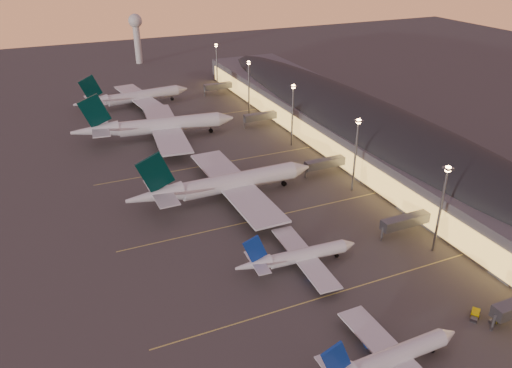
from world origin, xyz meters
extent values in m
plane|color=#423F3C|center=(0.00, 0.00, 0.00)|extent=(700.00, 700.00, 0.00)
cylinder|color=silver|center=(0.25, -29.87, 3.36)|extent=(22.10, 4.15, 3.75)
cone|color=silver|center=(13.04, -29.64, 3.36)|extent=(3.62, 3.81, 3.75)
cube|color=silver|center=(-0.82, -29.89, 2.70)|extent=(6.97, 31.70, 0.41)
cylinder|color=navy|center=(-0.24, -22.93, 1.43)|extent=(5.03, 2.90, 2.81)
cube|color=navy|center=(-15.25, -30.15, 8.69)|extent=(6.88, 0.69, 8.14)
cylinder|color=black|center=(9.50, -29.70, 0.74)|extent=(0.31, 0.31, 1.48)
cylinder|color=black|center=(9.50, -29.70, 0.53)|extent=(1.06, 0.68, 1.05)
cylinder|color=black|center=(-1.58, -27.28, 0.74)|extent=(0.31, 0.31, 1.48)
cylinder|color=black|center=(-1.58, -27.28, 0.53)|extent=(1.06, 0.68, 1.05)
cylinder|color=silver|center=(0.77, 8.53, 3.24)|extent=(21.42, 4.75, 3.62)
cone|color=silver|center=(13.09, 7.87, 3.24)|extent=(3.62, 3.80, 3.62)
cone|color=silver|center=(-14.63, 9.35, 3.69)|extent=(9.78, 4.13, 3.62)
cube|color=silver|center=(-0.26, 8.58, 2.60)|extent=(7.79, 30.76, 0.40)
cylinder|color=navy|center=(0.79, 15.24, 1.38)|extent=(4.94, 2.97, 2.71)
cylinder|color=navy|center=(0.07, 1.85, 1.38)|extent=(4.94, 2.97, 2.71)
cube|color=navy|center=(-14.16, 9.32, 8.38)|extent=(6.65, 0.90, 7.85)
cube|color=silver|center=(-13.47, 9.29, 4.23)|extent=(4.01, 11.14, 0.25)
cylinder|color=black|center=(9.68, 8.05, 0.71)|extent=(0.30, 0.30, 1.43)
cylinder|color=black|center=(9.68, 8.05, 0.51)|extent=(1.05, 0.69, 1.01)
cylinder|color=black|center=(-0.81, 11.15, 0.71)|extent=(0.30, 0.30, 1.43)
cylinder|color=black|center=(-0.81, 11.15, 0.51)|extent=(1.05, 0.69, 1.01)
cylinder|color=black|center=(-1.08, 6.09, 0.71)|extent=(0.30, 0.30, 1.43)
cylinder|color=black|center=(-1.08, 6.09, 0.51)|extent=(1.05, 0.69, 1.01)
cylinder|color=silver|center=(-0.62, 52.34, 5.41)|extent=(39.84, 6.64, 6.01)
cone|color=silver|center=(22.46, 52.70, 5.41)|extent=(6.51, 6.11, 6.01)
cone|color=silver|center=(-29.47, 51.88, 6.16)|extent=(18.04, 6.29, 6.01)
cube|color=silver|center=(-2.54, 52.31, 4.36)|extent=(12.45, 58.28, 0.66)
cylinder|color=#595C61|center=(-1.46, 65.11, 2.33)|extent=(9.05, 4.65, 4.51)
cylinder|color=#595C61|center=(-1.06, 39.55, 2.33)|extent=(9.05, 4.65, 4.51)
cube|color=black|center=(-28.57, 51.90, 13.92)|extent=(11.87, 1.09, 13.34)
cube|color=silver|center=(-27.29, 51.92, 7.06)|extent=(6.74, 21.02, 0.42)
cylinder|color=black|center=(16.07, 52.60, 1.20)|extent=(0.49, 0.49, 2.40)
cylinder|color=black|center=(16.07, 52.60, 0.84)|extent=(1.70, 1.08, 1.68)
cylinder|color=black|center=(-3.89, 56.49, 1.20)|extent=(0.49, 0.49, 2.40)
cylinder|color=black|center=(-3.89, 56.49, 0.84)|extent=(1.70, 1.08, 1.68)
cylinder|color=black|center=(-3.76, 48.08, 1.20)|extent=(0.49, 0.49, 2.40)
cylinder|color=black|center=(-3.76, 48.08, 0.84)|extent=(1.70, 1.08, 1.68)
cylinder|color=silver|center=(-7.65, 114.66, 5.79)|extent=(42.99, 10.74, 6.43)
cone|color=silver|center=(16.93, 112.13, 5.79)|extent=(7.48, 7.10, 6.43)
cone|color=silver|center=(-38.38, 117.81, 6.60)|extent=(19.78, 8.36, 6.43)
cube|color=silver|center=(-9.70, 114.87, 4.67)|extent=(18.64, 63.14, 0.71)
cylinder|color=#595C61|center=(-6.94, 128.34, 2.49)|extent=(10.05, 5.78, 4.83)
cylinder|color=#595C61|center=(-9.73, 101.11, 2.49)|extent=(10.05, 5.78, 4.83)
cube|color=black|center=(-37.42, 117.71, 14.91)|extent=(12.73, 2.26, 14.28)
cube|color=silver|center=(-36.06, 117.57, 7.56)|extent=(9.11, 22.98, 0.45)
cylinder|color=black|center=(10.13, 112.83, 1.29)|extent=(0.56, 0.56, 2.57)
cylinder|color=black|center=(10.13, 112.83, 0.90)|extent=(1.91, 1.30, 1.80)
cylinder|color=black|center=(-10.61, 119.49, 1.29)|extent=(0.56, 0.56, 2.57)
cylinder|color=black|center=(-10.61, 119.49, 0.90)|extent=(1.91, 1.30, 1.80)
cylinder|color=black|center=(-11.53, 110.53, 1.29)|extent=(0.56, 0.56, 2.57)
cylinder|color=black|center=(-11.53, 110.53, 0.90)|extent=(1.91, 1.30, 1.80)
cylinder|color=silver|center=(-7.94, 165.06, 5.01)|extent=(37.24, 10.40, 5.57)
cone|color=silver|center=(13.25, 167.89, 5.01)|extent=(6.62, 6.31, 5.57)
cone|color=silver|center=(-34.43, 161.52, 5.71)|extent=(17.22, 7.72, 5.57)
cube|color=silver|center=(-9.71, 164.82, 4.04)|extent=(17.73, 54.77, 0.61)
cylinder|color=#595C61|center=(-10.10, 176.72, 2.16)|extent=(8.80, 5.24, 4.18)
cylinder|color=#595C61|center=(-6.96, 153.24, 2.16)|extent=(8.80, 5.24, 4.18)
cube|color=black|center=(-33.61, 161.63, 12.90)|extent=(11.00, 2.28, 12.36)
cube|color=silver|center=(-32.43, 161.79, 6.54)|extent=(8.45, 19.99, 0.39)
cylinder|color=black|center=(7.39, 167.11, 1.11)|extent=(0.50, 0.50, 2.23)
cylinder|color=black|center=(7.39, 167.11, 0.78)|extent=(1.67, 1.17, 1.56)
cylinder|color=black|center=(-11.40, 168.53, 1.11)|extent=(0.50, 0.50, 2.23)
cylinder|color=black|center=(-11.40, 168.53, 0.78)|extent=(1.67, 1.17, 1.56)
cylinder|color=black|center=(-10.37, 160.80, 1.11)|extent=(0.50, 0.50, 2.23)
cylinder|color=black|center=(-10.37, 160.80, 0.78)|extent=(1.67, 1.17, 1.56)
cube|color=#515157|center=(62.00, 72.50, 6.00)|extent=(40.00, 255.00, 12.00)
ellipsoid|color=black|center=(62.00, 72.50, 12.00)|extent=(39.00, 253.00, 10.92)
cube|color=#FFC156|center=(41.80, 72.50, 5.00)|extent=(0.40, 244.80, 8.00)
cylinder|color=slate|center=(26.00, -30.00, 2.20)|extent=(0.70, 0.70, 4.40)
cube|color=#595C61|center=(34.00, 10.00, 4.50)|extent=(16.00, 3.20, 3.00)
cylinder|color=slate|center=(26.00, 10.00, 2.20)|extent=(0.70, 0.70, 4.40)
cube|color=#595C61|center=(34.00, 55.00, 4.50)|extent=(16.00, 3.20, 3.00)
cylinder|color=slate|center=(26.00, 55.00, 2.20)|extent=(0.70, 0.70, 4.40)
cube|color=#595C61|center=(34.00, 112.00, 4.50)|extent=(16.00, 3.20, 3.00)
cylinder|color=slate|center=(26.00, 112.00, 2.20)|extent=(0.70, 0.70, 4.40)
cube|color=#595C61|center=(34.00, 168.00, 4.50)|extent=(16.00, 3.20, 3.00)
cylinder|color=slate|center=(26.00, 168.00, 2.20)|extent=(0.70, 0.70, 4.40)
cylinder|color=slate|center=(36.00, 0.00, 12.50)|extent=(0.70, 0.70, 25.00)
cube|color=slate|center=(36.00, 0.00, 25.20)|extent=(2.20, 2.20, 0.50)
sphere|color=#FFB161|center=(36.00, 0.00, 25.00)|extent=(1.80, 1.80, 1.80)
cylinder|color=slate|center=(36.00, 40.00, 12.50)|extent=(0.70, 0.70, 25.00)
cube|color=slate|center=(36.00, 40.00, 25.20)|extent=(2.20, 2.20, 0.50)
sphere|color=#FFB161|center=(36.00, 40.00, 25.00)|extent=(1.80, 1.80, 1.80)
cylinder|color=slate|center=(36.00, 85.00, 12.50)|extent=(0.70, 0.70, 25.00)
cube|color=slate|center=(36.00, 85.00, 25.20)|extent=(2.20, 2.20, 0.50)
sphere|color=#FFB161|center=(36.00, 85.00, 25.00)|extent=(1.80, 1.80, 1.80)
cylinder|color=slate|center=(36.00, 130.00, 12.50)|extent=(0.70, 0.70, 25.00)
cube|color=slate|center=(36.00, 130.00, 25.20)|extent=(2.20, 2.20, 0.50)
sphere|color=#FFB161|center=(36.00, 130.00, 25.00)|extent=(1.80, 1.80, 1.80)
cylinder|color=slate|center=(36.00, 175.00, 12.50)|extent=(0.70, 0.70, 25.00)
cube|color=slate|center=(36.00, 175.00, 25.20)|extent=(2.20, 2.20, 0.50)
sphere|color=#FFB161|center=(36.00, 175.00, 25.00)|extent=(1.80, 1.80, 1.80)
cylinder|color=silver|center=(10.00, 260.00, 13.00)|extent=(4.40, 4.40, 26.00)
sphere|color=silver|center=(10.00, 260.00, 28.00)|extent=(9.00, 9.00, 9.00)
cube|color=#D8C659|center=(0.00, -5.00, 0.01)|extent=(90.00, 0.36, 0.00)
cube|color=#D8C659|center=(0.00, 35.00, 0.01)|extent=(90.00, 0.36, 0.00)
cube|color=#D8C659|center=(0.00, 80.00, 0.01)|extent=(90.00, 0.36, 0.00)
cube|color=#D8C659|center=(0.00, 135.00, 0.01)|extent=(90.00, 0.36, 0.00)
cube|color=#D4C101|center=(29.66, -28.22, 0.49)|extent=(2.24, 1.52, 0.97)
cube|color=#595C61|center=(28.07, -28.37, 0.35)|extent=(1.34, 1.26, 0.71)
cylinder|color=black|center=(30.39, -27.48, 0.19)|extent=(0.40, 0.20, 0.39)
cylinder|color=black|center=(30.51, -28.80, 0.19)|extent=(0.40, 0.20, 0.39)
cylinder|color=black|center=(28.80, -27.63, 0.19)|extent=(0.40, 0.20, 0.39)
cylinder|color=black|center=(28.93, -28.95, 0.19)|extent=(0.40, 0.20, 0.39)
cube|color=#D4C101|center=(26.35, -24.89, 0.63)|extent=(3.24, 3.03, 1.26)
cube|color=#595C61|center=(24.70, -26.13, 0.46)|extent=(2.18, 2.16, 0.92)
cylinder|color=black|center=(26.66, -23.58, 0.25)|extent=(0.53, 0.47, 0.51)
cylinder|color=black|center=(27.70, -24.95, 0.25)|extent=(0.53, 0.47, 0.51)
cylinder|color=black|center=(25.01, -24.82, 0.25)|extent=(0.53, 0.47, 0.51)
cylinder|color=black|center=(26.05, -26.20, 0.25)|extent=(0.53, 0.47, 0.51)
camera|label=1|loc=(-56.23, -86.05, 78.70)|focal=35.00mm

